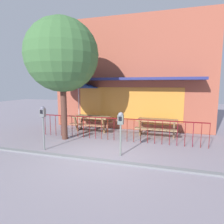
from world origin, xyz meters
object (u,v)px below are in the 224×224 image
picnic_table_left (92,119)px  picnic_table_right (157,123)px  street_tree (62,56)px  parking_meter_far (43,116)px  parking_meter_near (121,122)px  patio_umbrella (78,85)px

picnic_table_left → picnic_table_right: 3.20m
picnic_table_right → street_tree: (-3.80, -1.63, 2.91)m
parking_meter_far → picnic_table_right: bearing=39.2°
parking_meter_far → parking_meter_near: bearing=4.5°
picnic_table_left → patio_umbrella: patio_umbrella is taller
parking_meter_near → parking_meter_far: (-2.79, -0.22, 0.10)m
picnic_table_left → patio_umbrella: size_ratio=0.74×
picnic_table_left → picnic_table_right: (3.20, -0.00, 0.00)m
picnic_table_right → parking_meter_far: bearing=-140.8°
parking_meter_near → street_tree: bearing=156.2°
picnic_table_right → parking_meter_near: size_ratio=1.27×
parking_meter_far → street_tree: bearing=90.5°
picnic_table_left → picnic_table_right: size_ratio=1.01×
parking_meter_near → patio_umbrella: bearing=134.4°
patio_umbrella → street_tree: street_tree is taller
picnic_table_left → patio_umbrella: bearing=164.2°
patio_umbrella → parking_meter_near: size_ratio=1.72×
picnic_table_right → street_tree: size_ratio=0.37×
picnic_table_left → parking_meter_far: bearing=-100.6°
patio_umbrella → parking_meter_near: bearing=-45.6°
parking_meter_near → picnic_table_left: bearing=127.6°
street_tree → parking_meter_far: bearing=-89.5°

